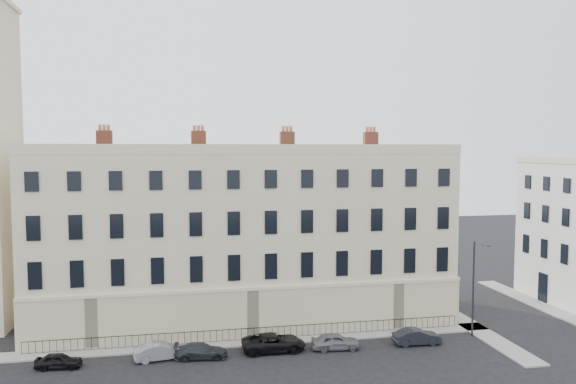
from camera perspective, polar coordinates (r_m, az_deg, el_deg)
name	(u,v)px	position (r m, az deg, el deg)	size (l,w,h in m)	color
ground	(345,360)	(43.08, 5.78, -16.60)	(160.00, 160.00, 0.00)	black
terrace	(244,236)	(51.39, -4.44, -4.48)	(36.22, 12.22, 17.00)	beige
pavement_terrace	(204,345)	(46.15, -8.53, -15.09)	(48.00, 2.00, 0.12)	gray
pavement_east_return	(456,317)	(54.83, 16.70, -12.06)	(2.00, 24.00, 0.12)	gray
pavement_adjacent	(540,305)	(61.56, 24.23, -10.44)	(2.00, 20.00, 0.12)	gray
railings	(254,334)	(46.69, -3.49, -14.18)	(35.00, 0.04, 0.96)	black
car_a	(59,361)	(44.25, -22.26, -15.59)	(1.28, 3.18, 1.08)	black
car_b	(161,351)	(43.71, -12.80, -15.48)	(1.35, 3.87, 1.27)	gray
car_c	(201,351)	(43.42, -8.83, -15.66)	(1.58, 3.89, 1.13)	#20252B
car_d	(274,342)	(44.32, -1.47, -15.03)	(2.25, 4.88, 1.36)	black
car_e	(335,341)	(44.83, 4.84, -14.87)	(1.50, 3.74, 1.27)	slate
car_f	(417,337)	(46.84, 12.95, -14.13)	(1.32, 3.80, 1.25)	black
streetlamp	(474,284)	(48.92, 18.41, -8.86)	(0.71, 1.65, 7.92)	#27272B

